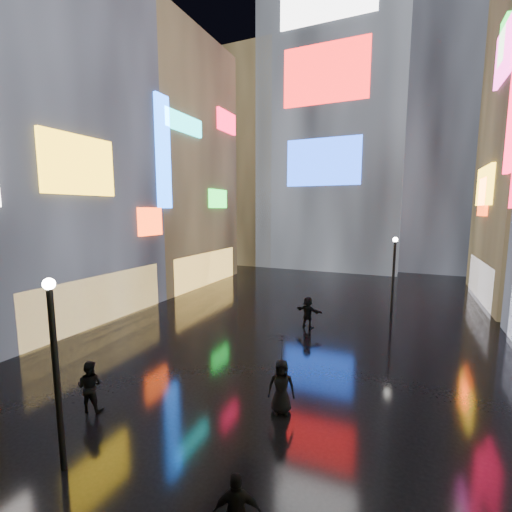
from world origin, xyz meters
The scene contains 12 objects.
ground centered at (0.00, 20.00, 0.00)m, with size 140.00×140.00×0.00m, color black.
building_left_mid centered at (-15.98, 14.01, 11.97)m, with size 10.28×12.70×24.00m.
building_left_far centered at (-15.98, 26.00, 10.98)m, with size 10.28×12.00×22.00m.
tower_main centered at (-3.00, 43.97, 21.01)m, with size 16.00×14.20×42.00m.
tower_flank_right centered at (9.00, 46.00, 17.00)m, with size 12.00×12.00×34.00m, color black.
tower_flank_left centered at (-14.00, 42.00, 13.00)m, with size 10.00×10.00×26.00m, color black.
lamp_near centered at (-2.48, 4.86, 2.94)m, with size 0.30×0.30×5.20m.
lamp_far centered at (5.00, 22.05, 2.94)m, with size 0.30×0.30×5.20m.
pedestrian_1 centered at (-4.08, 7.11, 0.89)m, with size 0.86×0.67×1.77m, color black.
pedestrian_4 centered at (1.97, 9.63, 0.93)m, with size 0.91×0.59×1.87m, color black.
pedestrian_5 centered at (0.55, 18.33, 0.92)m, with size 1.70×0.54×1.83m, color black.
umbrella_2 centered at (1.97, 9.63, 2.31)m, with size 0.97×0.98×0.89m, color black.
Camera 1 is at (5.55, -0.68, 6.87)m, focal length 24.00 mm.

